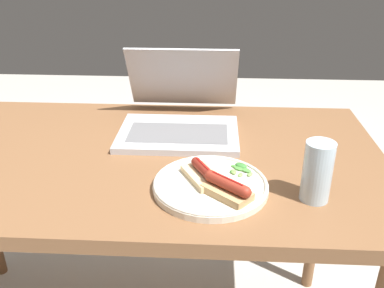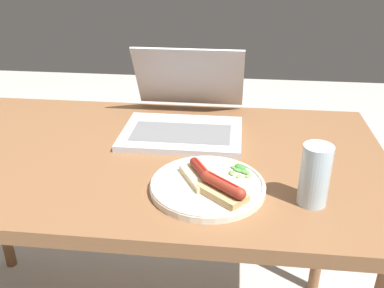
% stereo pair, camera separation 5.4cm
% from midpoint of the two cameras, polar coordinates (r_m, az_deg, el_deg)
% --- Properties ---
extents(desk, '(1.39, 0.73, 0.71)m').
position_cam_midpoint_polar(desk, '(1.19, -7.15, -3.46)').
color(desk, brown).
rests_on(desk, ground_plane).
extents(laptop, '(0.34, 0.36, 0.23)m').
position_cam_midpoint_polar(laptop, '(1.28, 0.15, 3.71)').
color(laptop, '#B7B7BC').
rests_on(laptop, desk).
extents(plate, '(0.27, 0.27, 0.02)m').
position_cam_midpoint_polar(plate, '(0.98, 3.67, -5.60)').
color(plate, silver).
rests_on(plate, desk).
extents(sausage_toast_left, '(0.11, 0.13, 0.04)m').
position_cam_midpoint_polar(sausage_toast_left, '(0.99, 2.72, -4.01)').
color(sausage_toast_left, '#D6B784').
rests_on(sausage_toast_left, plate).
extents(sausage_toast_middle, '(0.12, 0.11, 0.05)m').
position_cam_midpoint_polar(sausage_toast_middle, '(0.93, 5.80, -6.02)').
color(sausage_toast_middle, tan).
rests_on(sausage_toast_middle, plate).
extents(salad_pile, '(0.06, 0.07, 0.01)m').
position_cam_midpoint_polar(salad_pile, '(1.04, 7.86, -3.49)').
color(salad_pile, '#4C8E3D').
rests_on(salad_pile, plate).
extents(drinking_glass, '(0.06, 0.06, 0.14)m').
position_cam_midpoint_polar(drinking_glass, '(0.95, 17.64, -4.00)').
color(drinking_glass, silver).
rests_on(drinking_glass, desk).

